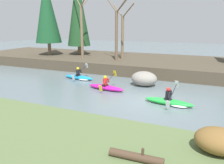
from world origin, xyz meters
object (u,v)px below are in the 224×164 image
at_px(kayaker_lead, 171,102).
at_px(kayaker_trailing, 80,77).
at_px(boulder_midstream, 144,79).
at_px(kayaker_middle, 106,87).
at_px(driftwood_log, 136,157).

distance_m(kayaker_lead, kayaker_trailing, 8.34).
xyz_separation_m(kayaker_trailing, boulder_midstream, (5.32, 0.22, 0.34)).
xyz_separation_m(kayaker_middle, driftwood_log, (4.46, -7.71, 0.44)).
height_order(kayaker_lead, kayaker_trailing, same).
distance_m(kayaker_lead, boulder_midstream, 4.13).
xyz_separation_m(kayaker_lead, kayaker_middle, (-4.52, 1.26, 0.02)).
distance_m(kayaker_trailing, driftwood_log, 12.27).
relative_size(kayaker_lead, kayaker_trailing, 1.00).
bearing_deg(kayaker_middle, driftwood_log, -53.10).
xyz_separation_m(kayaker_trailing, driftwood_log, (7.67, -9.57, 0.46)).
relative_size(kayaker_lead, boulder_midstream, 1.47).
bearing_deg(boulder_midstream, kayaker_trailing, -177.68).
xyz_separation_m(kayaker_middle, kayaker_trailing, (-3.21, 1.86, -0.02)).
bearing_deg(kayaker_trailing, boulder_midstream, 7.06).
distance_m(boulder_midstream, driftwood_log, 10.06).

